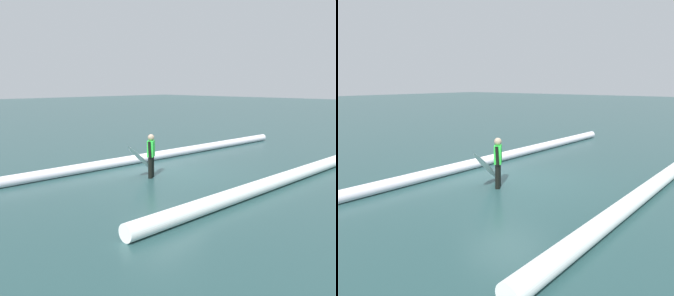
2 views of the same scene
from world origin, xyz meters
The scene contains 5 objects.
ground_plane centered at (0.00, 0.00, 0.00)m, with size 140.11×140.11×0.00m, color #254748.
surfer centered at (0.80, 0.23, 0.83)m, with size 0.45×0.38×1.47m.
surfboard centered at (0.98, -0.05, 0.61)m, with size 1.90×0.94×1.25m.
wave_crest_foreground centered at (-0.18, -1.88, 0.17)m, with size 0.35×0.35×18.56m, color white.
wave_crest_midground centered at (-2.89, 3.96, 0.20)m, with size 0.41×0.41×15.60m, color white.
Camera 1 is at (9.48, 9.47, 3.13)m, focal length 41.10 mm.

